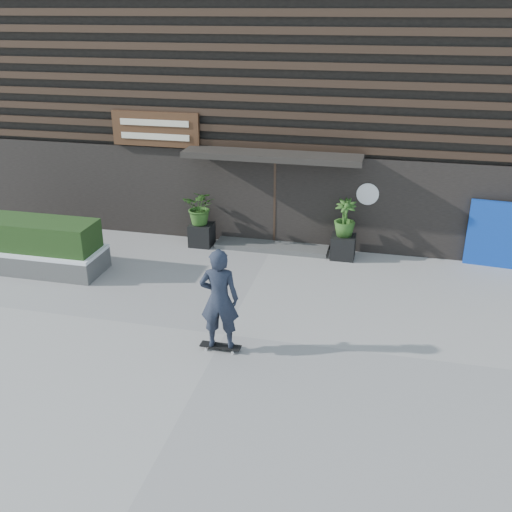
% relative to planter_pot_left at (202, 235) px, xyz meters
% --- Properties ---
extents(ground, '(80.00, 80.00, 0.00)m').
position_rel_planter_pot_left_xyz_m(ground, '(1.90, -4.40, -0.30)').
color(ground, '#9B9893').
rests_on(ground, ground).
extents(entrance_step, '(3.00, 0.80, 0.12)m').
position_rel_planter_pot_left_xyz_m(entrance_step, '(1.90, 0.20, -0.24)').
color(entrance_step, '#474745').
rests_on(entrance_step, ground).
extents(planter_pot_left, '(0.60, 0.60, 0.60)m').
position_rel_planter_pot_left_xyz_m(planter_pot_left, '(0.00, 0.00, 0.00)').
color(planter_pot_left, black).
rests_on(planter_pot_left, ground).
extents(bamboo_left, '(0.86, 0.75, 0.96)m').
position_rel_planter_pot_left_xyz_m(bamboo_left, '(0.00, 0.00, 0.78)').
color(bamboo_left, '#2D591E').
rests_on(bamboo_left, planter_pot_left).
extents(planter_pot_right, '(0.60, 0.60, 0.60)m').
position_rel_planter_pot_left_xyz_m(planter_pot_right, '(3.80, 0.00, 0.00)').
color(planter_pot_right, black).
rests_on(planter_pot_right, ground).
extents(bamboo_right, '(0.54, 0.54, 0.96)m').
position_rel_planter_pot_left_xyz_m(bamboo_right, '(3.80, 0.00, 0.78)').
color(bamboo_right, '#2D591E').
rests_on(bamboo_right, planter_pot_right).
extents(raised_bed, '(3.50, 1.20, 0.50)m').
position_rel_planter_pot_left_xyz_m(raised_bed, '(-3.53, -2.43, -0.05)').
color(raised_bed, '#4A4947').
rests_on(raised_bed, ground).
extents(snow_layer, '(3.50, 1.20, 0.08)m').
position_rel_planter_pot_left_xyz_m(snow_layer, '(-3.53, -2.43, 0.24)').
color(snow_layer, white).
rests_on(snow_layer, raised_bed).
extents(hedge, '(3.30, 1.00, 0.70)m').
position_rel_planter_pot_left_xyz_m(hedge, '(-3.53, -2.43, 0.63)').
color(hedge, '#1B3513').
rests_on(hedge, snow_layer).
extents(blue_tarp, '(1.79, 0.29, 1.67)m').
position_rel_planter_pot_left_xyz_m(blue_tarp, '(7.68, 0.30, 0.54)').
color(blue_tarp, '#0C329D').
rests_on(blue_tarp, ground).
extents(building, '(18.00, 11.00, 8.00)m').
position_rel_planter_pot_left_xyz_m(building, '(1.90, 5.56, 3.69)').
color(building, black).
rests_on(building, ground).
extents(skateboarder, '(0.78, 0.56, 2.06)m').
position_rel_planter_pot_left_xyz_m(skateboarder, '(1.98, -4.95, 0.77)').
color(skateboarder, black).
rests_on(skateboarder, ground).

